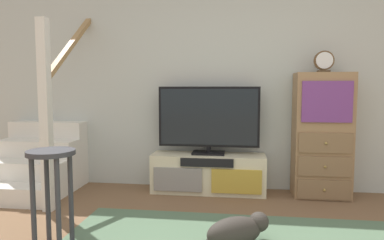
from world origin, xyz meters
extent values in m
cube|color=#B2B7B2|center=(0.00, 2.46, 1.35)|extent=(6.40, 0.12, 2.70)
cube|color=beige|center=(-0.30, 2.20, 0.21)|extent=(1.26, 0.36, 0.43)
cube|color=gray|center=(-0.61, 2.01, 0.18)|extent=(0.53, 0.02, 0.26)
cube|color=#B79333|center=(0.01, 2.01, 0.18)|extent=(0.53, 0.02, 0.26)
cube|color=black|center=(-0.30, 2.01, 0.37)|extent=(0.57, 0.02, 0.09)
cube|color=black|center=(-0.30, 2.22, 0.44)|extent=(0.36, 0.22, 0.02)
cylinder|color=black|center=(-0.30, 2.22, 0.48)|extent=(0.05, 0.05, 0.06)
cube|color=black|center=(-0.30, 2.22, 0.85)|extent=(1.12, 0.05, 0.67)
cube|color=black|center=(-0.30, 2.19, 0.85)|extent=(1.07, 0.01, 0.62)
cube|color=#93704C|center=(0.91, 2.21, 0.66)|extent=(0.58, 0.34, 1.32)
cube|color=brown|center=(0.91, 2.03, 0.12)|extent=(0.53, 0.02, 0.20)
sphere|color=olive|center=(0.91, 2.01, 0.12)|extent=(0.03, 0.03, 0.03)
cube|color=brown|center=(0.91, 2.03, 0.36)|extent=(0.53, 0.02, 0.20)
sphere|color=olive|center=(0.91, 2.01, 0.36)|extent=(0.03, 0.03, 0.03)
cube|color=brown|center=(0.91, 2.03, 0.61)|extent=(0.53, 0.02, 0.20)
sphere|color=olive|center=(0.91, 2.01, 0.61)|extent=(0.03, 0.03, 0.03)
cube|color=#70387F|center=(0.91, 2.03, 1.03)|extent=(0.49, 0.02, 0.42)
cube|color=#4C3823|center=(0.90, 2.19, 1.34)|extent=(0.12, 0.08, 0.02)
cylinder|color=brown|center=(0.90, 2.19, 1.45)|extent=(0.20, 0.04, 0.20)
cylinder|color=silver|center=(0.90, 2.16, 1.45)|extent=(0.17, 0.01, 0.17)
cube|color=silver|center=(-2.25, 1.53, 0.10)|extent=(0.90, 0.26, 0.19)
cube|color=silver|center=(-2.25, 1.79, 0.19)|extent=(0.90, 0.26, 0.38)
cube|color=silver|center=(-2.25, 2.05, 0.29)|extent=(0.90, 0.26, 0.57)
cube|color=silver|center=(-2.25, 2.31, 0.38)|extent=(0.90, 0.26, 0.76)
cube|color=silver|center=(-2.25, 2.57, 0.47)|extent=(0.90, 0.26, 0.95)
cube|color=silver|center=(-1.75, 1.40, 0.90)|extent=(0.09, 0.09, 1.80)
cube|color=#9E7547|center=(-1.75, 2.05, 1.70)|extent=(0.06, 1.33, 0.99)
cylinder|color=#333338|center=(-1.40, 0.61, 0.34)|extent=(0.04, 0.04, 0.68)
cylinder|color=#333338|center=(-1.21, 0.61, 0.34)|extent=(0.04, 0.04, 0.68)
cylinder|color=#333338|center=(-1.40, 0.79, 0.34)|extent=(0.04, 0.04, 0.68)
cylinder|color=#333338|center=(-1.21, 0.79, 0.34)|extent=(0.04, 0.04, 0.68)
cylinder|color=#333338|center=(-1.31, 0.70, 0.70)|extent=(0.34, 0.34, 0.03)
ellipsoid|color=#332D28|center=(0.01, 0.87, 0.11)|extent=(0.48, 0.39, 0.22)
sphere|color=#332D28|center=(0.19, 0.98, 0.15)|extent=(0.15, 0.15, 0.15)
camera|label=1|loc=(0.02, -1.60, 1.16)|focal=32.47mm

